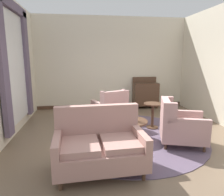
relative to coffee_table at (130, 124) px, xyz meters
name	(u,v)px	position (x,y,z in m)	size (l,w,h in m)	color
ground	(132,141)	(0.01, -0.14, -0.35)	(9.08, 9.08, 0.00)	brown
wall_back	(111,63)	(0.01, 3.10, 1.27)	(5.58, 0.08, 3.23)	beige
wall_left	(10,66)	(-2.70, 0.83, 1.27)	(0.08, 4.54, 3.23)	beige
wall_right	(222,65)	(2.72, 0.83, 1.27)	(0.08, 4.54, 3.23)	beige
baseboard_back	(112,106)	(0.01, 3.05, -0.29)	(5.42, 0.03, 0.12)	#4C3323
area_rug	(129,136)	(0.01, 0.16, -0.34)	(3.53, 3.53, 0.01)	#5B4C60
window_with_curtains	(16,62)	(-2.60, 0.96, 1.37)	(0.12, 2.08, 2.88)	silver
coffee_table	(130,124)	(0.00, 0.00, 0.00)	(0.77, 0.77, 0.44)	#4C3323
porcelain_vase	(130,114)	(0.00, 0.03, 0.24)	(0.18, 0.18, 0.35)	brown
settee	(100,146)	(-0.78, -1.20, 0.07)	(1.46, 0.93, 1.02)	tan
armchair_near_sideboard	(179,126)	(0.94, -0.45, 0.08)	(1.07, 0.97, 0.97)	tan
armchair_back_corner	(111,110)	(-0.30, 1.05, 0.08)	(0.99, 1.06, 0.98)	tan
side_table	(153,113)	(0.74, 0.62, 0.05)	(0.47, 0.47, 0.67)	#4C3323
sideboard	(145,94)	(1.22, 2.80, 0.17)	(0.89, 0.43, 1.11)	#4C3323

